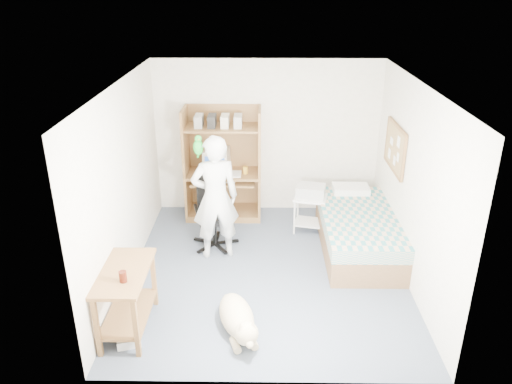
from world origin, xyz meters
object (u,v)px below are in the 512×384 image
(side_desk, at_px, (126,291))
(printer_cart, at_px, (310,208))
(person, at_px, (215,198))
(computer_hutch, at_px, (223,168))
(bed, at_px, (358,231))
(dog, at_px, (238,318))
(office_chair, at_px, (214,221))

(side_desk, height_order, printer_cart, side_desk)
(side_desk, distance_m, person, 1.87)
(computer_hutch, distance_m, side_desk, 3.08)
(bed, xyz_separation_m, dog, (-1.63, -1.87, -0.11))
(side_desk, height_order, office_chair, office_chair)
(side_desk, relative_size, office_chair, 0.94)
(bed, relative_size, side_desk, 2.02)
(office_chair, bearing_deg, person, -92.22)
(bed, distance_m, printer_cart, 0.85)
(printer_cart, bearing_deg, bed, -28.51)
(person, bearing_deg, office_chair, -92.22)
(side_desk, height_order, dog, side_desk)
(side_desk, xyz_separation_m, printer_cart, (2.21, 2.37, -0.11))
(bed, height_order, dog, bed)
(computer_hutch, distance_m, bed, 2.35)
(dog, bearing_deg, person, 85.51)
(dog, bearing_deg, bed, 31.67)
(bed, distance_m, dog, 2.48)
(computer_hutch, xyz_separation_m, person, (-0.01, -1.31, 0.06))
(office_chair, bearing_deg, dog, -91.48)
(side_desk, relative_size, dog, 0.92)
(printer_cart, bearing_deg, dog, -99.77)
(side_desk, bearing_deg, printer_cart, 47.05)
(computer_hutch, height_order, printer_cart, computer_hutch)
(printer_cart, bearing_deg, side_desk, -120.48)
(computer_hutch, distance_m, person, 1.31)
(computer_hutch, bearing_deg, printer_cart, -22.57)
(office_chair, xyz_separation_m, dog, (0.44, -1.98, -0.20))
(dog, bearing_deg, printer_cart, 50.58)
(printer_cart, bearing_deg, person, -138.90)
(computer_hutch, height_order, bed, computer_hutch)
(side_desk, height_order, person, person)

